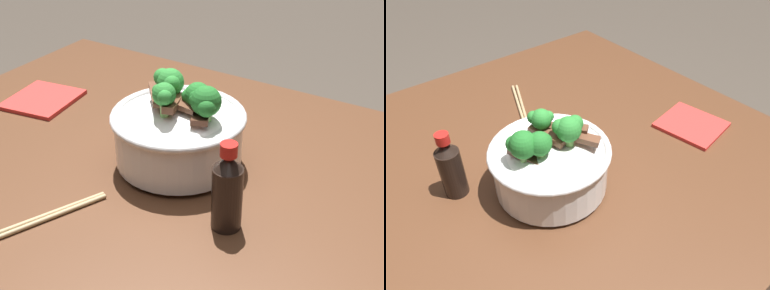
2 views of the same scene
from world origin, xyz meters
TOP-DOWN VIEW (x-y plane):
  - dining_table at (0.00, 0.00)m, footprint 1.18×0.89m
  - rice_bowl at (0.06, -0.08)m, footprint 0.21×0.21m
  - chopsticks_pair at (0.15, 0.16)m, footprint 0.11×0.22m
  - soy_sauce_bottle at (-0.08, 0.01)m, footprint 0.04×0.04m
  - folded_napkin at (0.41, -0.13)m, footprint 0.14×0.15m

SIDE VIEW (x-z plane):
  - dining_table at x=0.00m, z-range 0.26..1.05m
  - chopsticks_pair at x=0.15m, z-range 0.79..0.80m
  - folded_napkin at x=0.41m, z-range 0.79..0.80m
  - soy_sauce_bottle at x=-0.08m, z-range 0.78..0.91m
  - rice_bowl at x=0.06m, z-range 0.78..0.93m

